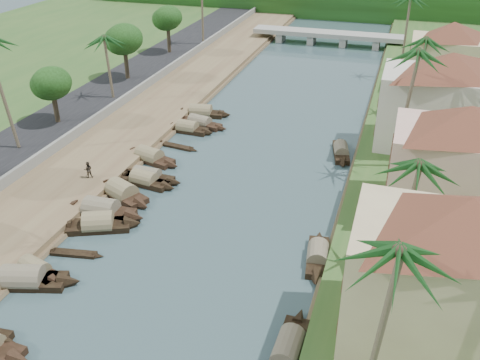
% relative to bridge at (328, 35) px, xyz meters
% --- Properties ---
extents(ground, '(220.00, 220.00, 0.00)m').
position_rel_bridge_xyz_m(ground, '(-0.00, -72.00, -1.72)').
color(ground, '#364D51').
rests_on(ground, ground).
extents(left_bank, '(10.00, 180.00, 0.80)m').
position_rel_bridge_xyz_m(left_bank, '(-16.00, -52.00, -1.32)').
color(left_bank, brown).
rests_on(left_bank, ground).
extents(right_bank, '(16.00, 180.00, 1.20)m').
position_rel_bridge_xyz_m(right_bank, '(19.00, -52.00, -1.12)').
color(right_bank, '#2B4F1F').
rests_on(right_bank, ground).
extents(road, '(8.00, 180.00, 1.40)m').
position_rel_bridge_xyz_m(road, '(-24.50, -52.00, -1.02)').
color(road, black).
rests_on(road, ground).
extents(retaining_wall, '(0.40, 180.00, 1.10)m').
position_rel_bridge_xyz_m(retaining_wall, '(-20.20, -52.00, -0.37)').
color(retaining_wall, slate).
rests_on(retaining_wall, left_bank).
extents(bridge, '(28.00, 4.00, 2.40)m').
position_rel_bridge_xyz_m(bridge, '(0.00, 0.00, 0.00)').
color(bridge, gray).
rests_on(bridge, ground).
extents(building_near, '(14.85, 14.85, 10.20)m').
position_rel_bridge_xyz_m(building_near, '(18.99, -74.00, 4.66)').
color(building_near, beige).
rests_on(building_near, right_bank).
extents(building_mid, '(14.11, 14.11, 9.70)m').
position_rel_bridge_xyz_m(building_mid, '(19.99, -58.00, 4.41)').
color(building_mid, beige).
rests_on(building_mid, right_bank).
extents(building_far, '(15.59, 15.59, 10.20)m').
position_rel_bridge_xyz_m(building_far, '(18.99, -44.00, 4.66)').
color(building_far, beige).
rests_on(building_far, right_bank).
extents(building_distant, '(12.62, 12.62, 9.20)m').
position_rel_bridge_xyz_m(building_distant, '(19.99, -24.00, 4.16)').
color(building_distant, beige).
rests_on(building_distant, right_bank).
extents(sampan_3, '(8.86, 4.11, 2.33)m').
position_rel_bridge_xyz_m(sampan_3, '(-10.08, -76.08, -1.30)').
color(sampan_3, black).
rests_on(sampan_3, ground).
extents(sampan_4, '(6.51, 3.17, 1.87)m').
position_rel_bridge_xyz_m(sampan_4, '(-9.99, -74.84, -1.32)').
color(sampan_4, black).
rests_on(sampan_4, ground).
extents(sampan_5, '(7.59, 4.67, 2.37)m').
position_rel_bridge_xyz_m(sampan_5, '(-8.65, -67.90, -1.30)').
color(sampan_5, black).
rests_on(sampan_5, ground).
extents(sampan_6, '(8.55, 2.37, 2.50)m').
position_rel_bridge_xyz_m(sampan_6, '(-9.56, -65.87, -1.30)').
color(sampan_6, black).
rests_on(sampan_6, ground).
extents(sampan_7, '(7.43, 2.56, 1.98)m').
position_rel_bridge_xyz_m(sampan_7, '(-8.49, -59.52, -1.31)').
color(sampan_7, black).
rests_on(sampan_7, ground).
extents(sampan_8, '(7.91, 5.01, 2.41)m').
position_rel_bridge_xyz_m(sampan_8, '(-9.36, -62.42, -1.30)').
color(sampan_8, black).
rests_on(sampan_8, ground).
extents(sampan_9, '(7.76, 1.86, 1.98)m').
position_rel_bridge_xyz_m(sampan_9, '(-8.55, -58.72, -1.31)').
color(sampan_9, black).
rests_on(sampan_9, ground).
extents(sampan_10, '(8.17, 3.82, 2.21)m').
position_rel_bridge_xyz_m(sampan_10, '(-10.28, -54.62, -1.31)').
color(sampan_10, black).
rests_on(sampan_10, ground).
extents(sampan_11, '(7.03, 1.97, 2.03)m').
position_rel_bridge_xyz_m(sampan_11, '(-9.38, -46.14, -1.31)').
color(sampan_11, black).
rests_on(sampan_11, ground).
extents(sampan_12, '(8.00, 3.03, 1.92)m').
position_rel_bridge_xyz_m(sampan_12, '(-8.61, -44.00, -1.32)').
color(sampan_12, black).
rests_on(sampan_12, ground).
extents(sampan_13, '(8.20, 2.84, 2.21)m').
position_rel_bridge_xyz_m(sampan_13, '(-9.71, -40.80, -1.31)').
color(sampan_13, black).
rests_on(sampan_13, ground).
extents(sampan_14, '(1.83, 8.22, 2.01)m').
position_rel_bridge_xyz_m(sampan_14, '(10.07, -76.93, -1.31)').
color(sampan_14, black).
rests_on(sampan_14, ground).
extents(sampan_15, '(2.38, 7.32, 1.96)m').
position_rel_bridge_xyz_m(sampan_15, '(10.12, -66.68, -1.31)').
color(sampan_15, black).
rests_on(sampan_15, ground).
extents(sampan_16, '(2.90, 7.47, 1.85)m').
position_rel_bridge_xyz_m(sampan_16, '(9.17, -46.97, -1.32)').
color(sampan_16, black).
rests_on(sampan_16, ground).
extents(canoe_1, '(5.08, 1.63, 0.81)m').
position_rel_bridge_xyz_m(canoe_1, '(-8.59, -71.82, -1.62)').
color(canoe_1, black).
rests_on(canoe_1, ground).
extents(canoe_2, '(5.80, 1.64, 0.83)m').
position_rel_bridge_xyz_m(canoe_2, '(-8.95, -50.64, -1.62)').
color(canoe_2, black).
rests_on(canoe_2, ground).
extents(palm_0, '(3.20, 3.20, 12.23)m').
position_rel_bridge_xyz_m(palm_0, '(15.00, -80.58, 9.89)').
color(palm_0, '#71624B').
rests_on(palm_0, ground).
extents(palm_1, '(3.20, 3.20, 10.04)m').
position_rel_bridge_xyz_m(palm_1, '(16.00, -67.02, 7.78)').
color(palm_1, '#71624B').
rests_on(palm_1, ground).
extents(palm_2, '(3.20, 3.20, 13.27)m').
position_rel_bridge_xyz_m(palm_2, '(15.00, -50.41, 10.89)').
color(palm_2, '#71624B').
rests_on(palm_2, ground).
extents(palm_3, '(3.20, 3.20, 10.78)m').
position_rel_bridge_xyz_m(palm_3, '(16.00, -35.01, 8.50)').
color(palm_3, '#71624B').
rests_on(palm_3, ground).
extents(palm_6, '(3.20, 3.20, 9.52)m').
position_rel_bridge_xyz_m(palm_6, '(-22.00, -41.38, 7.47)').
color(palm_6, '#71624B').
rests_on(palm_6, ground).
extents(tree_3, '(4.46, 4.46, 6.53)m').
position_rel_bridge_xyz_m(tree_3, '(-24.00, -50.89, 4.29)').
color(tree_3, '#443827').
rests_on(tree_3, ground).
extents(tree_4, '(5.08, 5.08, 7.75)m').
position_rel_bridge_xyz_m(tree_4, '(-24.00, -33.40, 5.25)').
color(tree_4, '#443827').
rests_on(tree_4, ground).
extents(tree_5, '(4.56, 4.56, 7.51)m').
position_rel_bridge_xyz_m(tree_5, '(-24.00, -18.47, 5.21)').
color(tree_5, '#443827').
rests_on(tree_5, ground).
extents(person_far, '(1.02, 0.97, 1.67)m').
position_rel_bridge_xyz_m(person_far, '(-13.59, -61.19, -0.09)').
color(person_far, '#312A22').
rests_on(person_far, left_bank).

